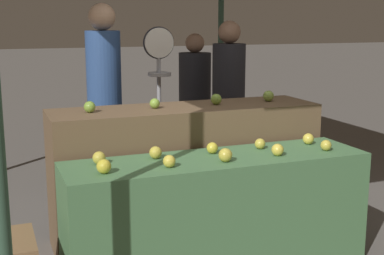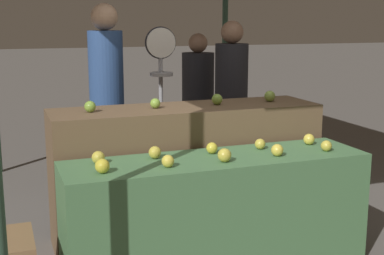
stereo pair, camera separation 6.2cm
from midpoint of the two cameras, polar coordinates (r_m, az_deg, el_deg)
name	(u,v)px [view 1 (the left image)]	position (r m, az deg, el deg)	size (l,w,h in m)	color
display_counter_front	(217,214)	(3.65, 2.22, -9.17)	(2.04, 0.55, 0.78)	#4C7A4C
display_counter_back	(186,173)	(4.14, -1.07, -4.83)	(2.04, 0.55, 1.03)	brown
apple_front_0	(104,166)	(3.20, -9.93, -4.11)	(0.09, 0.09, 0.09)	gold
apple_front_1	(169,161)	(3.29, -2.98, -3.62)	(0.08, 0.08, 0.08)	yellow
apple_front_2	(225,155)	(3.41, 3.05, -2.96)	(0.09, 0.09, 0.09)	gold
apple_front_3	(278,150)	(3.60, 8.63, -2.36)	(0.08, 0.08, 0.08)	yellow
apple_front_4	(326,145)	(3.81, 13.65, -1.86)	(0.08, 0.08, 0.08)	gold
apple_front_5	(99,158)	(3.41, -10.40, -3.21)	(0.08, 0.08, 0.08)	gold
apple_front_6	(156,153)	(3.50, -4.41, -2.68)	(0.08, 0.08, 0.08)	gold
apple_front_7	(212,148)	(3.62, 1.69, -2.19)	(0.08, 0.08, 0.08)	gold
apple_front_8	(260,144)	(3.78, 6.80, -1.73)	(0.07, 0.07, 0.07)	gold
apple_front_9	(308,139)	(3.98, 11.87, -1.19)	(0.08, 0.08, 0.08)	yellow
apple_back_0	(90,107)	(3.83, -11.32, 2.17)	(0.08, 0.08, 0.08)	#7AA338
apple_back_1	(155,103)	(3.94, -4.45, 2.57)	(0.08, 0.08, 0.08)	#84AD3D
apple_back_2	(216,99)	(4.11, 2.17, 3.03)	(0.08, 0.08, 0.08)	#84AD3D
apple_back_3	(268,96)	(4.32, 7.75, 3.35)	(0.09, 0.09, 0.09)	#8EB247
produce_scale	(159,79)	(4.65, -3.90, 5.23)	(0.28, 0.20, 1.62)	#99999E
person_vendor_at_scale	(104,87)	(4.89, -9.71, 4.26)	(0.41, 0.41, 1.82)	#2D2D38
person_customer_left	(229,92)	(5.28, 3.59, 3.75)	(0.42, 0.42, 1.67)	#2D2D38
person_customer_right	(195,95)	(5.72, -0.01, 3.46)	(0.44, 0.44, 1.54)	#2D2D38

